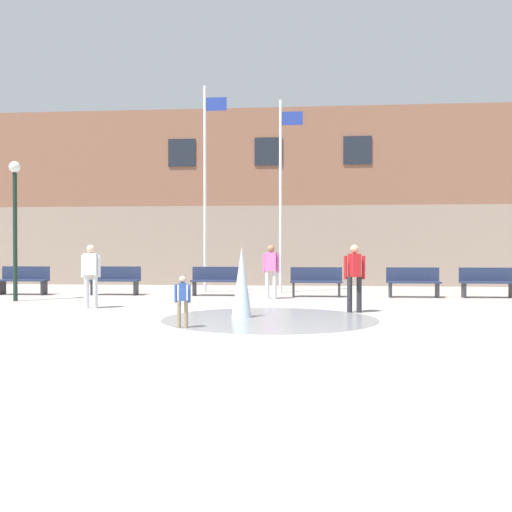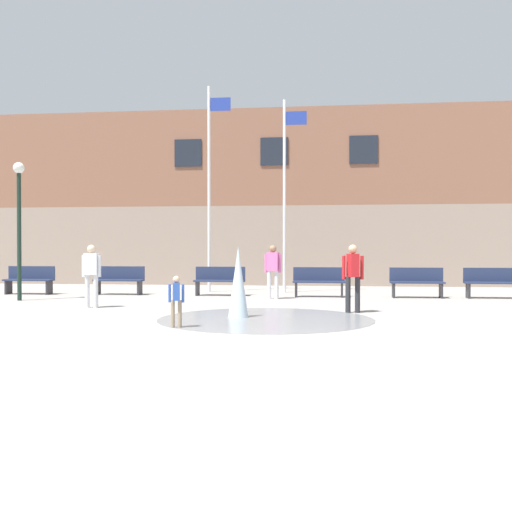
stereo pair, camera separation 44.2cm
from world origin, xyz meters
name	(u,v)px [view 2 (the right image)]	position (x,y,z in m)	size (l,w,h in m)	color
ground_plane	(188,348)	(0.00, 0.00, 0.00)	(100.00, 100.00, 0.00)	gray
library_building	(280,202)	(0.00, 17.90, 3.55)	(36.00, 6.05, 7.10)	gray
splash_fountain	(248,295)	(0.39, 3.95, 0.50)	(4.59, 4.59, 1.55)	gray
park_bench_far_left	(30,279)	(-7.55, 9.65, 0.48)	(1.60, 0.44, 0.91)	#28282D
park_bench_left_of_flagpoles	(119,280)	(-4.59, 9.84, 0.48)	(1.60, 0.44, 0.91)	#28282D
park_bench_under_left_flagpole	(220,280)	(-1.30, 9.84, 0.48)	(1.60, 0.44, 0.91)	#28282D
park_bench_center	(319,281)	(1.84, 9.67, 0.48)	(1.60, 0.44, 0.91)	#28282D
park_bench_near_trashcan	(417,282)	(4.79, 9.70, 0.48)	(1.60, 0.44, 0.91)	#28282D
park_bench_far_right	(492,282)	(7.00, 9.77, 0.48)	(1.60, 0.44, 0.91)	#28282D
adult_in_red	(91,271)	(-3.82, 5.64, 0.93)	(0.50, 0.21, 1.59)	silver
child_with_pink_shirt	(176,297)	(-0.75, 2.22, 0.58)	(0.31, 0.24, 0.99)	#89755B
adult_watching	(273,267)	(0.50, 8.77, 0.93)	(0.50, 0.27, 1.59)	silver
teen_by_trashcan	(353,273)	(2.69, 5.26, 0.93)	(0.50, 0.39, 1.59)	#28282D
flagpole_left	(210,182)	(-1.90, 11.34, 3.76)	(0.80, 0.10, 7.04)	silver
flagpole_right	(285,189)	(0.69, 11.34, 3.48)	(0.80, 0.10, 6.50)	silver
lamp_post_left_lane	(19,210)	(-6.69, 7.40, 2.58)	(0.32, 0.32, 3.97)	#192D23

